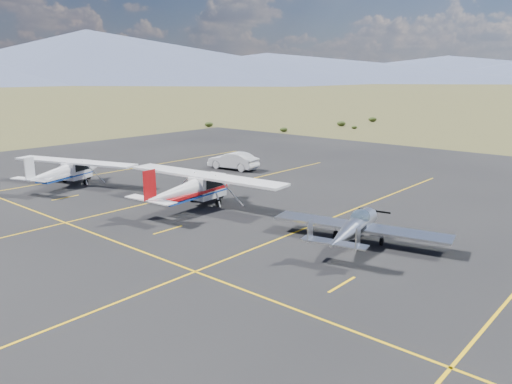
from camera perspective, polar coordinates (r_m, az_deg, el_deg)
ground at (r=24.95m, az=6.52°, el=-6.22°), size 1600.00×1600.00×0.00m
apron at (r=29.26m, az=-4.84°, el=-3.20°), size 72.00×72.00×0.02m
aircraft_low_wing at (r=25.27m, az=11.32°, el=-3.88°), size 6.65×9.14×1.98m
aircraft_cessna at (r=31.65m, az=-7.19°, el=0.53°), size 7.21×11.96×3.02m
aircraft_plain at (r=40.17m, az=-20.99°, el=2.30°), size 7.40×10.58×2.71m
sedan at (r=44.36m, az=-2.63°, el=3.60°), size 2.26×4.79×1.52m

